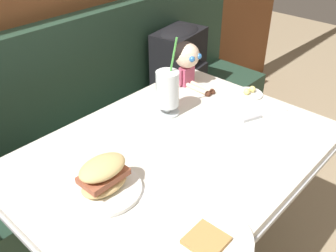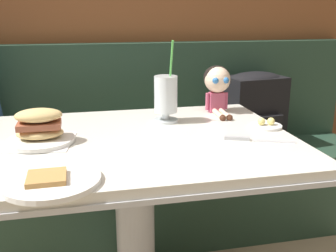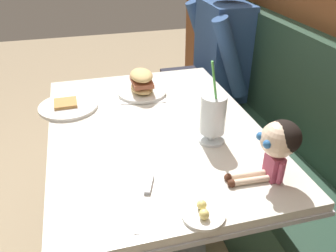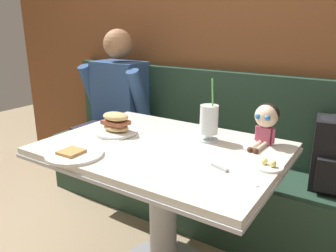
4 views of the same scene
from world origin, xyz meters
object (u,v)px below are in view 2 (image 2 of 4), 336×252
milkshake_glass (166,97)px  sandwich_plate (40,129)px  toast_plate (51,180)px  seated_doll (217,82)px  backpack (254,109)px  butter_knife (247,139)px  butter_saucer (266,125)px

milkshake_glass → sandwich_plate: bearing=-160.1°
toast_plate → seated_doll: bearing=43.2°
sandwich_plate → backpack: (1.02, 0.59, -0.13)m
backpack → seated_doll: bearing=-135.6°
sandwich_plate → butter_knife: size_ratio=1.01×
backpack → butter_saucer: bearing=-110.8°
butter_saucer → seated_doll: (-0.10, 0.27, 0.12)m
milkshake_glass → sandwich_plate: size_ratio=1.38×
sandwich_plate → backpack: sandwich_plate is taller
sandwich_plate → backpack: size_ratio=0.56×
butter_knife → seated_doll: bearing=86.1°
butter_saucer → butter_knife: (-0.13, -0.13, -0.00)m
butter_saucer → backpack: (0.22, 0.58, -0.09)m
butter_saucer → seated_doll: bearing=111.0°
sandwich_plate → backpack: bearing=30.0°
butter_saucer → toast_plate: bearing=-155.5°
milkshake_glass → backpack: (0.57, 0.43, -0.18)m
milkshake_glass → butter_knife: size_ratio=1.39×
milkshake_glass → backpack: size_ratio=0.78×
milkshake_glass → seated_doll: milkshake_glass is taller
sandwich_plate → butter_saucer: size_ratio=1.90×
toast_plate → butter_saucer: (0.75, 0.34, 0.00)m
toast_plate → butter_saucer: size_ratio=2.08×
toast_plate → seated_doll: size_ratio=1.13×
butter_knife → seated_doll: (0.03, 0.39, 0.12)m
milkshake_glass → butter_saucer: (0.35, -0.16, -0.09)m
butter_knife → seated_doll: seated_doll is taller
milkshake_glass → butter_knife: bearing=-52.5°
sandwich_plate → butter_saucer: sandwich_plate is taller
seated_doll → backpack: size_ratio=0.54×
sandwich_plate → butter_saucer: bearing=0.6°
butter_knife → toast_plate: bearing=-160.9°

